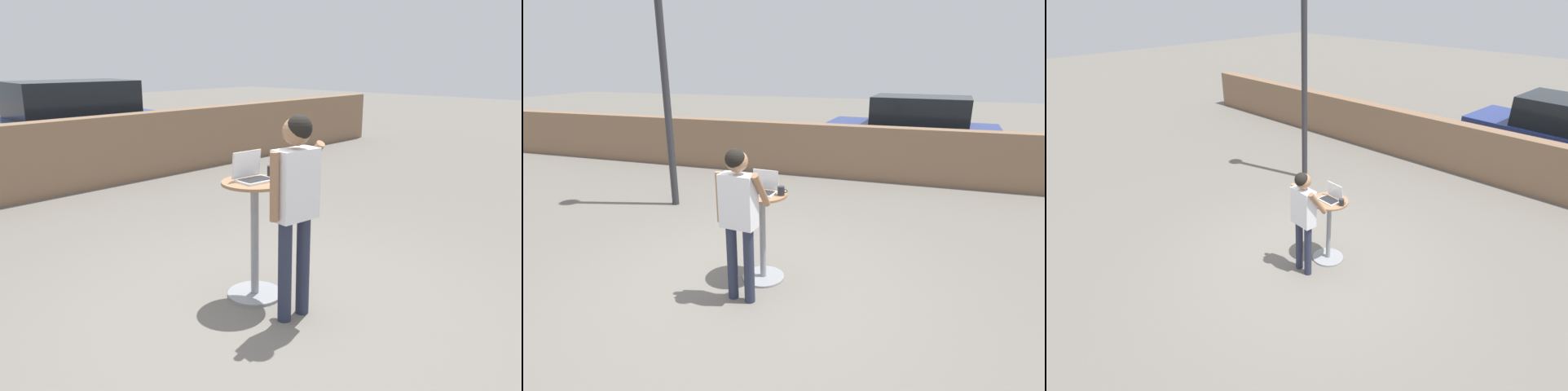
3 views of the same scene
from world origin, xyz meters
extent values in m
plane|color=slate|center=(0.00, 0.00, 0.00)|extent=(50.00, 50.00, 0.00)
cube|color=#84664C|center=(0.00, 4.96, 0.57)|extent=(17.71, 0.35, 1.14)
cylinder|color=gray|center=(0.10, 0.25, 0.01)|extent=(0.49, 0.49, 0.03)
cylinder|color=gray|center=(0.10, 0.25, 0.52)|extent=(0.07, 0.07, 1.00)
cylinder|color=#8C6647|center=(0.10, 0.25, 1.03)|extent=(0.57, 0.57, 0.02)
cube|color=silver|center=(0.10, 0.24, 1.06)|extent=(0.32, 0.24, 0.02)
cube|color=black|center=(0.10, 0.24, 1.07)|extent=(0.28, 0.19, 0.00)
cube|color=silver|center=(0.11, 0.36, 1.18)|extent=(0.30, 0.06, 0.23)
cube|color=white|center=(0.11, 0.35, 1.18)|extent=(0.28, 0.05, 0.20)
cylinder|color=#232328|center=(0.32, 0.26, 1.10)|extent=(0.08, 0.08, 0.10)
torus|color=#232328|center=(0.37, 0.26, 1.10)|extent=(0.04, 0.01, 0.04)
cylinder|color=#282D42|center=(-0.06, -0.24, 0.42)|extent=(0.11, 0.11, 0.84)
cylinder|color=#282D42|center=(0.14, -0.26, 0.42)|extent=(0.11, 0.11, 0.84)
cube|color=silver|center=(0.04, -0.25, 1.11)|extent=(0.38, 0.22, 0.55)
sphere|color=#936B4C|center=(0.04, -0.25, 1.52)|extent=(0.22, 0.22, 0.22)
sphere|color=black|center=(0.03, -0.27, 1.55)|extent=(0.20, 0.20, 0.20)
cylinder|color=#936B4C|center=(-0.18, -0.22, 1.13)|extent=(0.07, 0.07, 0.53)
cylinder|color=#936B4C|center=(0.26, -0.19, 1.23)|extent=(0.10, 0.32, 0.41)
cube|color=navy|center=(1.54, 6.76, 0.64)|extent=(4.14, 1.95, 0.66)
cylinder|color=black|center=(0.24, 6.08, 0.35)|extent=(0.71, 0.27, 0.69)
cylinder|color=black|center=(0.36, 7.64, 0.35)|extent=(0.71, 0.27, 0.69)
cylinder|color=#2D2D33|center=(-2.31, 2.22, 2.46)|extent=(0.12, 0.12, 4.92)
camera|label=1|loc=(-2.87, -2.66, 2.04)|focal=35.00mm
camera|label=2|loc=(1.62, -3.73, 2.43)|focal=28.00mm
camera|label=3|loc=(3.53, -3.85, 3.90)|focal=28.00mm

